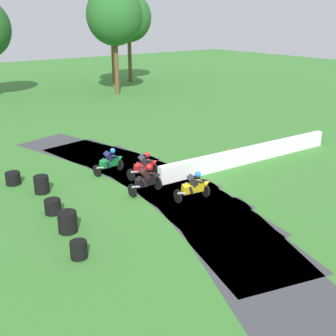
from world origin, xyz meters
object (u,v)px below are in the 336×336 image
at_px(tire_stack_mid_b, 53,207).
at_px(traffic_cone, 228,151).
at_px(motorcycle_chase_black, 147,179).
at_px(tire_stack_near, 79,250).
at_px(tire_stack_extra_a, 13,178).
at_px(motorcycle_lead_yellow, 195,186).
at_px(motorcycle_trailing_red, 145,165).
at_px(tire_stack_far, 42,184).
at_px(tire_stack_mid_a, 68,222).
at_px(motorcycle_fourth_green, 110,161).

height_order(tire_stack_mid_b, traffic_cone, tire_stack_mid_b).
xyz_separation_m(motorcycle_chase_black, traffic_cone, (6.87, 1.75, -0.44)).
bearing_deg(tire_stack_near, tire_stack_extra_a, 86.72).
bearing_deg(motorcycle_lead_yellow, motorcycle_chase_black, 122.37).
height_order(motorcycle_trailing_red, tire_stack_far, motorcycle_trailing_red).
bearing_deg(tire_stack_far, tire_stack_mid_a, -98.98).
relative_size(tire_stack_mid_a, tire_stack_extra_a, 1.15).
bearing_deg(tire_stack_near, motorcycle_trailing_red, 38.75).
bearing_deg(tire_stack_extra_a, motorcycle_fourth_green, -18.64).
distance_m(motorcycle_chase_black, tire_stack_extra_a, 6.51).
distance_m(motorcycle_lead_yellow, tire_stack_mid_b, 5.97).
distance_m(motorcycle_chase_black, tire_stack_near, 5.81).
height_order(tire_stack_extra_a, traffic_cone, tire_stack_extra_a).
distance_m(tire_stack_near, tire_stack_far, 6.12).
xyz_separation_m(motorcycle_fourth_green, tire_stack_near, (-4.89, -6.33, -0.34)).
bearing_deg(motorcycle_chase_black, traffic_cone, 14.27).
relative_size(motorcycle_lead_yellow, motorcycle_chase_black, 1.01).
relative_size(motorcycle_chase_black, traffic_cone, 3.82).
xyz_separation_m(tire_stack_mid_b, tire_stack_extra_a, (-0.23, 4.13, 0.00)).
distance_m(tire_stack_mid_b, tire_stack_far, 2.37).
bearing_deg(traffic_cone, motorcycle_lead_yellow, -147.45).
distance_m(motorcycle_trailing_red, traffic_cone, 5.87).
xyz_separation_m(motorcycle_trailing_red, tire_stack_mid_a, (-5.43, -2.87, -0.25)).
bearing_deg(tire_stack_mid_a, tire_stack_extra_a, 90.36).
xyz_separation_m(motorcycle_trailing_red, traffic_cone, (5.85, 0.09, -0.43)).
xyz_separation_m(tire_stack_near, traffic_cone, (11.77, 4.85, -0.08)).
distance_m(tire_stack_mid_a, tire_stack_mid_b, 1.82).
relative_size(motorcycle_chase_black, tire_stack_near, 2.80).
relative_size(motorcycle_lead_yellow, tire_stack_near, 2.84).
bearing_deg(motorcycle_chase_black, motorcycle_lead_yellow, -57.63).
relative_size(tire_stack_mid_a, tire_stack_mid_b, 1.21).
distance_m(motorcycle_chase_black, traffic_cone, 7.10).
distance_m(motorcycle_trailing_red, tire_stack_mid_b, 5.36).
bearing_deg(traffic_cone, motorcycle_fourth_green, 167.81).
bearing_deg(tire_stack_near, tire_stack_mid_a, 75.54).
height_order(motorcycle_lead_yellow, motorcycle_fourth_green, motorcycle_lead_yellow).
relative_size(tire_stack_near, tire_stack_far, 0.75).
distance_m(tire_stack_near, tire_stack_mid_b, 3.76).
height_order(motorcycle_fourth_green, tire_stack_mid_a, motorcycle_fourth_green).
bearing_deg(motorcycle_fourth_green, motorcycle_trailing_red, -57.01).
relative_size(motorcycle_chase_black, motorcycle_fourth_green, 1.00).
bearing_deg(motorcycle_lead_yellow, tire_stack_extra_a, 130.50).
bearing_deg(tire_stack_mid_a, motorcycle_trailing_red, 27.80).
relative_size(motorcycle_chase_black, tire_stack_mid_b, 2.54).
relative_size(motorcycle_fourth_green, tire_stack_mid_b, 2.54).
height_order(motorcycle_fourth_green, tire_stack_far, motorcycle_fourth_green).
bearing_deg(motorcycle_trailing_red, tire_stack_near, -141.25).
bearing_deg(tire_stack_near, tire_stack_mid_b, 79.66).
relative_size(motorcycle_lead_yellow, tire_stack_mid_a, 2.13).
height_order(tire_stack_near, tire_stack_mid_b, same).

